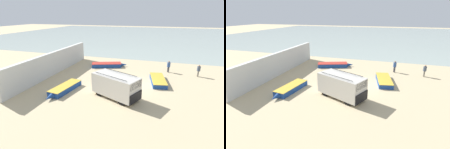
% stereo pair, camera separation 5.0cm
% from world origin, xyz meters
% --- Properties ---
extents(ground_plane, '(200.00, 200.00, 0.00)m').
position_xyz_m(ground_plane, '(0.00, 0.00, 0.00)').
color(ground_plane, tan).
extents(sea_water, '(120.00, 80.00, 0.01)m').
position_xyz_m(sea_water, '(0.00, 52.00, 0.00)').
color(sea_water, '#99A89E').
rests_on(sea_water, ground_plane).
extents(harbor_wall, '(0.50, 17.71, 3.07)m').
position_xyz_m(harbor_wall, '(-11.05, 1.00, 1.54)').
color(harbor_wall, silver).
rests_on(harbor_wall, ground_plane).
extents(parked_van, '(5.24, 3.78, 2.47)m').
position_xyz_m(parked_van, '(-0.83, -3.45, 1.28)').
color(parked_van, beige).
rests_on(parked_van, ground_plane).
extents(fishing_rowboat_0, '(5.58, 3.04, 0.62)m').
position_xyz_m(fishing_rowboat_0, '(-5.00, 6.40, 0.31)').
color(fishing_rowboat_0, navy).
rests_on(fishing_rowboat_0, ground_plane).
extents(fishing_rowboat_1, '(1.92, 5.12, 0.60)m').
position_xyz_m(fishing_rowboat_1, '(-6.58, -3.69, 0.30)').
color(fishing_rowboat_1, navy).
rests_on(fishing_rowboat_1, ground_plane).
extents(fishing_rowboat_2, '(2.39, 5.36, 0.55)m').
position_xyz_m(fishing_rowboat_2, '(2.99, 2.04, 0.28)').
color(fishing_rowboat_2, navy).
rests_on(fishing_rowboat_2, ground_plane).
extents(fisherman_0, '(0.44, 0.44, 1.66)m').
position_xyz_m(fisherman_0, '(4.19, 6.39, 1.00)').
color(fisherman_0, '#38383D').
rests_on(fisherman_0, ground_plane).
extents(fisherman_1, '(0.43, 0.43, 1.63)m').
position_xyz_m(fisherman_1, '(8.00, 5.65, 0.97)').
color(fisherman_1, '#5B564C').
rests_on(fisherman_1, ground_plane).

